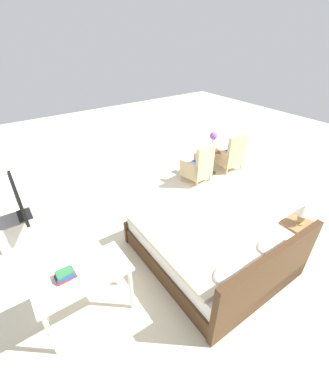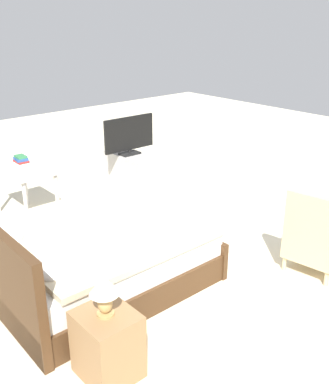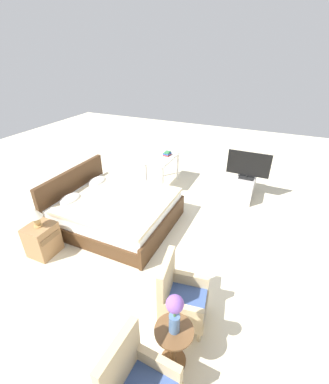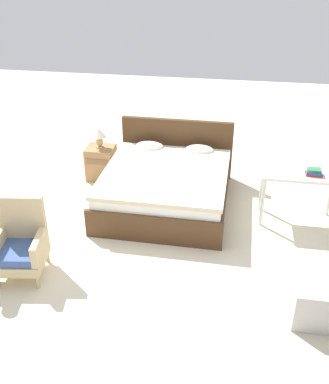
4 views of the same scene
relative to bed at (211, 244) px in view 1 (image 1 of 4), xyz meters
The scene contains 12 objects.
ground_plane 1.09m from the bed, 96.22° to the right, with size 16.00×16.00×0.00m, color beige.
bed is the anchor object (origin of this frame).
armchair_by_window_left 3.06m from the bed, 142.53° to the right, with size 0.57×0.57×0.92m.
armchair_by_window_right 2.33m from the bed, 126.77° to the right, with size 0.61×0.61×0.92m.
side_table 2.76m from the bed, 133.75° to the right, with size 0.40×0.40×0.55m.
flower_vase 2.81m from the bed, 133.75° to the right, with size 0.17×0.17×0.48m.
nightstand 1.33m from the bed, 152.79° to the left, with size 0.44×0.41×0.54m.
table_lamp 1.41m from the bed, 152.76° to the left, with size 0.22×0.22×0.33m.
tv_stand 3.00m from the bed, 44.91° to the right, with size 0.96×0.40×0.44m.
tv_flatscreen 3.03m from the bed, 44.88° to the right, with size 0.21×0.92×0.61m.
vanity_desk 1.88m from the bed, ahead, with size 1.04×0.52×0.75m.
book_stack 2.06m from the bed, ahead, with size 0.21×0.16×0.09m.
Camera 1 is at (2.28, 2.90, 3.01)m, focal length 24.00 mm.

